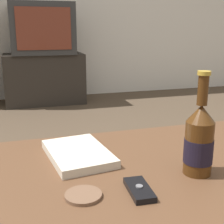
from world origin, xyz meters
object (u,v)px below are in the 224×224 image
object	(u,v)px
television	(42,29)
table_book	(78,154)
beer_bottle	(199,141)
tv_stand	(45,78)
cell_phone	(139,190)

from	to	relation	value
television	table_book	distance (m)	2.58
beer_bottle	table_book	bearing A→B (deg)	145.59
tv_stand	cell_phone	bearing A→B (deg)	-90.33
tv_stand	television	bearing A→B (deg)	-90.00
cell_phone	table_book	size ratio (longest dim) A/B	0.42
beer_bottle	cell_phone	xyz separation A→B (m)	(-0.18, -0.05, -0.08)
television	table_book	world-z (taller)	television
tv_stand	table_book	world-z (taller)	tv_stand
tv_stand	table_book	distance (m)	2.57
table_book	cell_phone	bearing A→B (deg)	-75.13
table_book	tv_stand	bearing A→B (deg)	80.23
cell_phone	beer_bottle	bearing A→B (deg)	18.75
tv_stand	television	size ratio (longest dim) A/B	1.30
beer_bottle	tv_stand	bearing A→B (deg)	93.44
beer_bottle	television	bearing A→B (deg)	93.44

